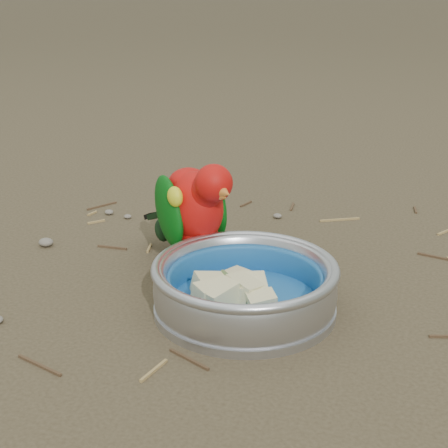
% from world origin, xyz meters
% --- Properties ---
extents(ground, '(60.00, 60.00, 0.00)m').
position_xyz_m(ground, '(0.00, 0.00, 0.00)').
color(ground, '#483C29').
extents(food_bowl, '(0.21, 0.21, 0.02)m').
position_xyz_m(food_bowl, '(0.06, -0.04, 0.01)').
color(food_bowl, '#B2B2BA').
rests_on(food_bowl, ground).
extents(bowl_wall, '(0.21, 0.21, 0.04)m').
position_xyz_m(bowl_wall, '(0.06, -0.04, 0.04)').
color(bowl_wall, '#B2B2BA').
rests_on(bowl_wall, food_bowl).
extents(fruit_wedges, '(0.13, 0.13, 0.03)m').
position_xyz_m(fruit_wedges, '(0.06, -0.04, 0.03)').
color(fruit_wedges, beige).
rests_on(fruit_wedges, food_bowl).
extents(lory_parrot, '(0.20, 0.18, 0.15)m').
position_xyz_m(lory_parrot, '(-0.04, 0.06, 0.07)').
color(lory_parrot, '#BD0D0A').
rests_on(lory_parrot, ground).
extents(ground_debris, '(0.90, 0.80, 0.01)m').
position_xyz_m(ground_debris, '(0.02, 0.02, 0.00)').
color(ground_debris, '#9B7D47').
rests_on(ground_debris, ground).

